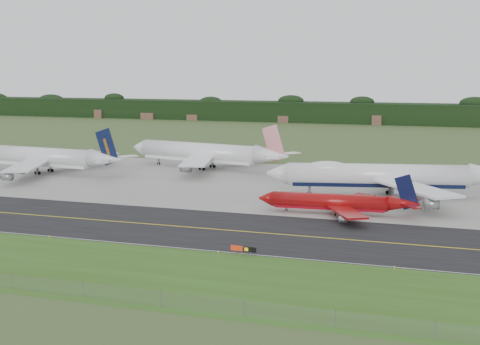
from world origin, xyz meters
name	(u,v)px	position (x,y,z in m)	size (l,w,h in m)	color
ground	(232,226)	(0.00, 0.00, 0.00)	(600.00, 600.00, 0.00)	#354821
grass_verge	(161,275)	(0.00, -35.00, 0.01)	(400.00, 30.00, 0.01)	#334F17
taxiway	(226,230)	(0.00, -4.00, 0.01)	(400.00, 32.00, 0.02)	black
apron	(291,185)	(0.00, 51.00, 0.01)	(400.00, 78.00, 0.01)	gray
taxiway_centreline	(226,230)	(0.00, -4.00, 0.03)	(400.00, 0.40, 0.00)	yellow
taxiway_edge_line	(197,250)	(0.00, -19.50, 0.03)	(400.00, 0.25, 0.00)	silver
perimeter_fence	(121,294)	(0.00, -48.00, 1.10)	(320.00, 0.10, 320.00)	slate
horizon_treeline	(381,114)	(0.00, 273.76, 5.47)	(700.00, 25.00, 12.00)	black
jet_ba_747	(387,176)	(26.90, 42.15, 5.36)	(62.23, 50.76, 15.75)	white
jet_red_737	(338,202)	(18.91, 17.80, 2.67)	(35.79, 29.13, 9.66)	maroon
jet_navy_gold	(43,157)	(-78.36, 48.51, 4.91)	(57.98, 50.31, 14.95)	silver
jet_star_tail	(207,153)	(-33.26, 72.34, 5.17)	(58.56, 48.30, 15.51)	white
taxiway_sign	(243,249)	(8.95, -20.33, 1.11)	(4.73, 0.51, 1.58)	slate
edge_marker_left	(50,237)	(-29.97, -20.50, 0.25)	(0.16, 0.16, 0.50)	yellow
edge_marker_center	(218,252)	(4.39, -20.50, 0.25)	(0.16, 0.16, 0.50)	yellow
edge_marker_right	(394,268)	(34.74, -20.50, 0.25)	(0.16, 0.16, 0.50)	yellow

